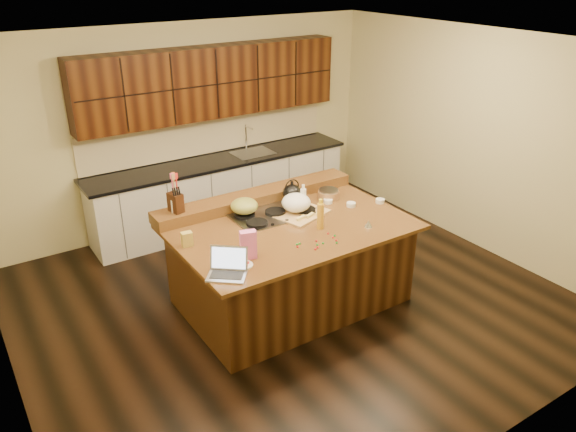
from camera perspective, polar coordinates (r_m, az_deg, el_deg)
room at (r=5.59m, az=0.28°, el=3.07°), size 5.52×5.02×2.72m
island at (r=5.98m, az=0.26°, el=-4.83°), size 2.40×1.60×0.92m
back_ledge at (r=6.28m, az=-3.25°, el=1.93°), size 2.40×0.30×0.12m
cooktop at (r=5.99m, az=-1.31°, el=0.29°), size 0.92×0.52×0.05m
back_counter at (r=7.68m, az=-7.07°, el=6.16°), size 3.70×0.66×2.40m
kettle at (r=6.18m, az=0.40°, el=2.38°), size 0.27×0.27×0.19m
green_bowl at (r=5.91m, az=-4.46°, el=1.03°), size 0.32×0.32×0.16m
laptop at (r=4.90m, az=-6.14°, el=-5.23°), size 0.42×0.41×0.23m
oil_bottle at (r=5.64m, az=3.31°, el=-0.02°), size 0.09×0.09×0.27m
vinegar_bottle at (r=6.04m, az=1.55°, el=1.65°), size 0.07×0.07×0.25m
wooden_tray at (r=5.98m, az=0.97°, el=1.11°), size 0.63×0.53×0.22m
ramekin_a at (r=6.21m, az=6.42°, el=1.17°), size 0.13×0.13×0.04m
ramekin_b at (r=6.35m, az=9.33°, el=1.53°), size 0.12×0.12×0.04m
ramekin_c at (r=6.28m, az=4.09°, el=1.52°), size 0.12×0.12×0.04m
strainer_bowl at (r=6.39m, az=4.14°, el=2.17°), size 0.27×0.27×0.09m
kitchen_timer at (r=5.76m, az=8.17°, el=-0.78°), size 0.09×0.09×0.07m
pink_bag at (r=5.09m, az=-4.07°, el=-2.93°), size 0.16×0.12×0.27m
candy_plate at (r=5.04m, az=-4.60°, el=-4.98°), size 0.18×0.18×0.01m
package_box at (r=5.41m, az=-10.23°, el=-2.33°), size 0.11×0.08×0.14m
utensil_crock at (r=5.86m, az=-11.25°, el=1.09°), size 0.12×0.12×0.14m
knife_block at (r=5.85m, az=-11.35°, el=1.35°), size 0.13×0.18×0.20m
gumdrop_0 at (r=5.43m, az=2.91°, el=-2.53°), size 0.02×0.02×0.02m
gumdrop_1 at (r=5.41m, az=4.96°, el=-2.73°), size 0.02×0.02×0.02m
gumdrop_2 at (r=5.32m, az=0.96°, el=-3.14°), size 0.02×0.02×0.02m
gumdrop_3 at (r=5.36m, az=3.00°, el=-2.93°), size 0.02×0.02×0.02m
gumdrop_4 at (r=5.58m, az=4.09°, el=-1.79°), size 0.02×0.02×0.02m
gumdrop_5 at (r=5.38m, az=1.19°, el=-2.81°), size 0.02×0.02×0.02m
gumdrop_6 at (r=5.28m, az=2.80°, el=-3.39°), size 0.02×0.02×0.02m
gumdrop_7 at (r=5.36m, az=0.92°, el=-2.90°), size 0.02×0.02×0.02m
gumdrop_8 at (r=5.46m, az=4.93°, el=-2.46°), size 0.02×0.02×0.02m
gumdrop_9 at (r=5.39m, az=3.58°, el=-2.77°), size 0.02×0.02×0.02m
gumdrop_10 at (r=5.51m, az=4.59°, el=-2.18°), size 0.02×0.02×0.02m
gumdrop_11 at (r=5.54m, az=4.76°, el=-2.00°), size 0.02×0.02×0.02m
gumdrop_12 at (r=5.32m, az=3.04°, el=-3.19°), size 0.02×0.02×0.02m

